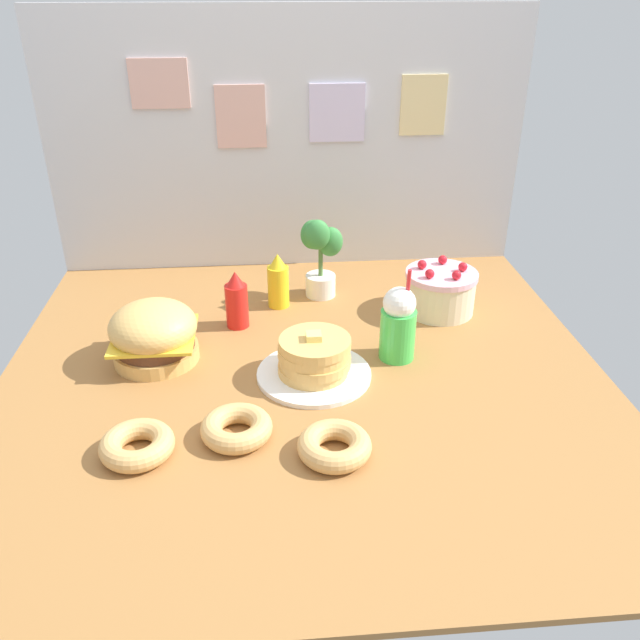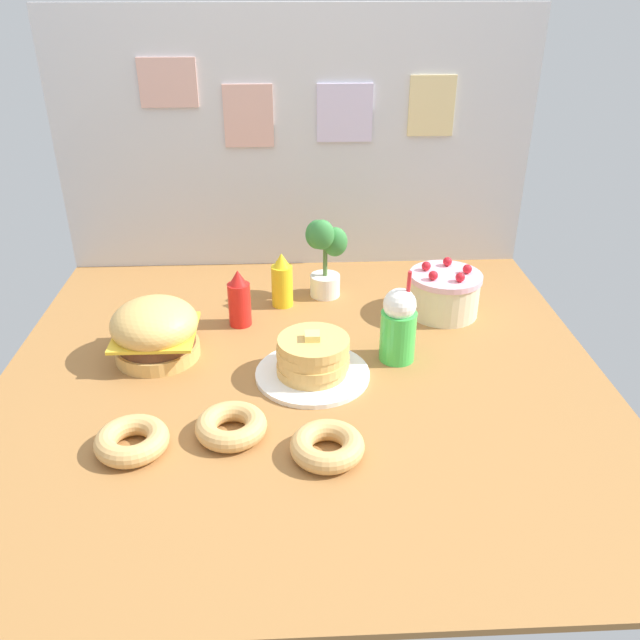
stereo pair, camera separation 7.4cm
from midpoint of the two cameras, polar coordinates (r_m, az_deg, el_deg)
name	(u,v)px [view 1 (the left image)]	position (r m, az deg, el deg)	size (l,w,h in m)	color
ground_plane	(304,378)	(2.20, -2.35, -5.11)	(2.03, 1.96, 0.02)	#9E6B38
back_wall	(288,143)	(2.89, -3.55, 15.24)	(2.03, 0.04, 1.10)	silver
burger	(154,334)	(2.31, -15.23, -1.17)	(0.30, 0.30, 0.22)	#DBA859
pancake_stack	(314,360)	(2.16, -1.50, -3.57)	(0.38, 0.38, 0.17)	white
layer_cake	(440,291)	(2.60, 9.68, 2.51)	(0.28, 0.28, 0.21)	beige
ketchup_bottle	(237,301)	(2.47, -8.16, 1.64)	(0.09, 0.09, 0.23)	red
mustard_bottle	(278,282)	(2.61, -4.49, 3.33)	(0.09, 0.09, 0.23)	yellow
cream_soda_cup	(398,324)	(2.24, 5.93, -0.34)	(0.12, 0.12, 0.34)	green
donut_pink_glaze	(137,444)	(1.93, -16.81, -10.40)	(0.21, 0.21, 0.06)	tan
donut_chocolate	(236,427)	(1.93, -8.43, -9.30)	(0.21, 0.21, 0.06)	tan
donut_vanilla	(334,445)	(1.84, 0.10, -10.91)	(0.21, 0.21, 0.06)	tan
potted_plant	(320,254)	(2.66, -0.77, 5.76)	(0.17, 0.13, 0.34)	white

